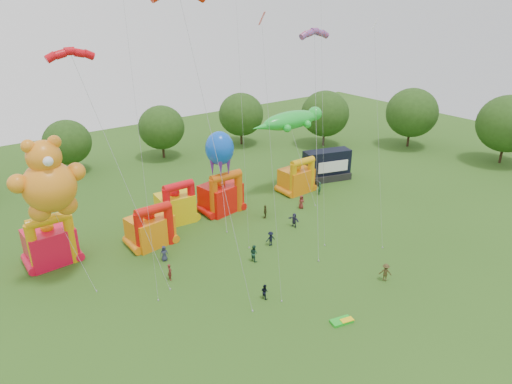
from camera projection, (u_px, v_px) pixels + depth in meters
ground at (361, 338)px, 39.61m from camera, size 160.00×160.00×0.00m
tree_ring at (352, 279)px, 36.95m from camera, size 121.33×123.41×12.07m
bouncy_castle_0 at (51, 243)px, 50.03m from camera, size 5.15×4.23×6.27m
bouncy_castle_1 at (151, 228)px, 53.90m from camera, size 5.27×4.47×5.49m
bouncy_castle_2 at (176, 206)px, 59.29m from camera, size 4.80×3.98×5.91m
bouncy_castle_3 at (222, 195)px, 62.29m from camera, size 5.69×4.88×6.04m
bouncy_castle_4 at (297, 178)px, 68.61m from camera, size 4.69×3.83×5.58m
stage_trailer at (327, 166)px, 73.07m from camera, size 8.07×4.86×4.94m
teddy_bear_kite at (56, 200)px, 43.86m from camera, size 7.08×6.53×15.55m
gecko_kite at (295, 137)px, 65.39m from camera, size 12.59×8.77×12.40m
octopus_kite at (222, 178)px, 58.77m from camera, size 4.46×7.09×11.61m
parafoil_kites at (236, 160)px, 45.39m from camera, size 29.03×13.81×28.90m
diamond_kites at (271, 107)px, 46.74m from camera, size 28.29×16.84×44.10m
folded_kite_bundle at (342, 321)px, 41.46m from camera, size 2.18×1.45×0.31m
spectator_0 at (164, 253)px, 50.88m from camera, size 1.03×0.82×1.84m
spectator_1 at (170, 272)px, 47.44m from camera, size 0.58×0.76×1.87m
spectator_2 at (254, 253)px, 50.81m from camera, size 0.86×1.05×1.98m
spectator_3 at (271, 239)px, 54.01m from camera, size 1.26×0.84×1.82m
spectator_4 at (265, 211)px, 60.78m from camera, size 1.12×1.06×1.86m
spectator_5 at (294, 220)px, 58.42m from camera, size 0.83×1.81×1.88m
spectator_6 at (301, 202)px, 63.52m from camera, size 1.04×0.77×1.92m
spectator_7 at (320, 188)px, 68.04m from camera, size 0.83×0.83×1.95m
spectator_8 at (265, 291)px, 44.54m from camera, size 0.70×0.84×1.57m
spectator_9 at (385, 272)px, 47.26m from camera, size 1.40×1.45×1.98m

